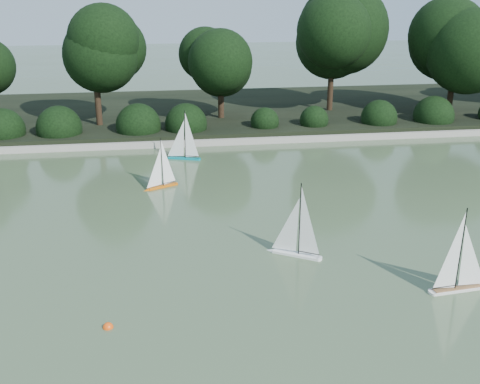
# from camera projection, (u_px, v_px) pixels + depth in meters

# --- Properties ---
(ground) EXTENTS (80.00, 80.00, 0.00)m
(ground) POSITION_uv_depth(u_px,v_px,m) (241.00, 288.00, 9.71)
(ground) COLOR #314127
(ground) RESTS_ON ground
(pond_coping) EXTENTS (40.00, 0.35, 0.18)m
(pond_coping) POSITION_uv_depth(u_px,v_px,m) (197.00, 142.00, 18.08)
(pond_coping) COLOR gray
(pond_coping) RESTS_ON ground
(far_bank) EXTENTS (40.00, 8.00, 0.30)m
(far_bank) POSITION_uv_depth(u_px,v_px,m) (189.00, 113.00, 21.79)
(far_bank) COLOR black
(far_bank) RESTS_ON ground
(tree_line) EXTENTS (26.31, 3.93, 4.39)m
(tree_line) POSITION_uv_depth(u_px,v_px,m) (227.00, 47.00, 19.67)
(tree_line) COLOR black
(tree_line) RESTS_ON ground
(shrub_hedge) EXTENTS (29.10, 1.10, 1.10)m
(shrub_hedge) POSITION_uv_depth(u_px,v_px,m) (195.00, 124.00, 18.80)
(shrub_hedge) COLOR black
(shrub_hedge) RESTS_ON ground
(sailboat_white_a) EXTENTS (0.98, 0.69, 1.47)m
(sailboat_white_a) POSITION_uv_depth(u_px,v_px,m) (292.00, 243.00, 10.82)
(sailboat_white_a) COLOR white
(sailboat_white_a) RESTS_ON ground
(sailboat_white_b) EXTENTS (1.12, 0.29, 1.53)m
(sailboat_white_b) POSITION_uv_depth(u_px,v_px,m) (463.00, 277.00, 9.59)
(sailboat_white_b) COLOR white
(sailboat_white_b) RESTS_ON ground
(sailboat_orange) EXTENTS (0.88, 0.55, 1.28)m
(sailboat_orange) POSITION_uv_depth(u_px,v_px,m) (159.00, 180.00, 14.35)
(sailboat_orange) COLOR #D35D09
(sailboat_orange) RESTS_ON ground
(sailboat_teal) EXTENTS (1.05, 0.49, 1.45)m
(sailboat_teal) POSITION_uv_depth(u_px,v_px,m) (181.00, 151.00, 16.66)
(sailboat_teal) COLOR #047B87
(sailboat_teal) RESTS_ON ground
(race_buoy) EXTENTS (0.15, 0.15, 0.15)m
(race_buoy) POSITION_uv_depth(u_px,v_px,m) (108.00, 328.00, 8.61)
(race_buoy) COLOR #FF4F0D
(race_buoy) RESTS_ON ground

